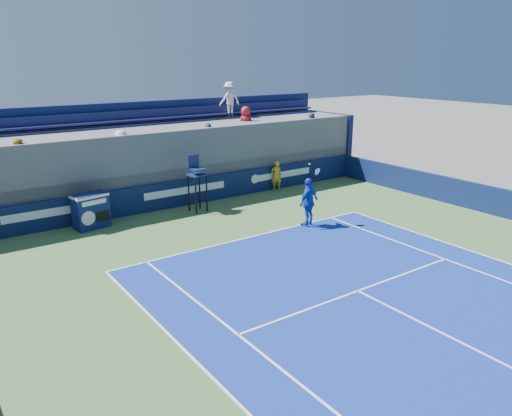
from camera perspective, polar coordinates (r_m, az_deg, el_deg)
ball_person at (r=25.01m, az=2.34°, el=3.69°), size 0.64×0.52×1.52m
back_hoarding at (r=22.79m, az=-8.12°, el=1.78°), size 20.40×0.21×1.20m
match_clock at (r=20.52m, az=-18.37°, el=-0.21°), size 1.43×0.94×1.40m
umpire_chair at (r=21.59m, az=-6.78°, el=3.52°), size 0.76×0.76×2.48m
tennis_player at (r=19.77m, az=6.04°, el=0.69°), size 1.23×0.78×2.57m
stadium_seating at (r=24.31m, az=-10.46°, el=5.64°), size 21.00×4.05×5.24m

